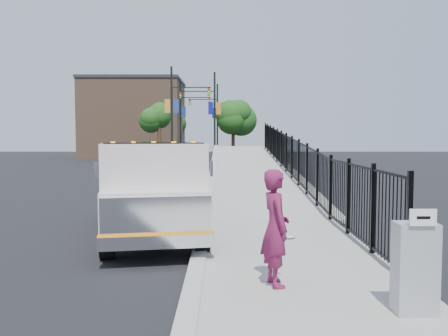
{
  "coord_description": "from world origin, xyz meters",
  "views": [
    {
      "loc": [
        0.48,
        -10.1,
        2.58
      ],
      "look_at": [
        0.51,
        2.0,
        1.73
      ],
      "focal_mm": 40.0,
      "sensor_mm": 36.0,
      "label": 1
    }
  ],
  "objects": [
    {
      "name": "ground",
      "position": [
        0.0,
        0.0,
        0.0
      ],
      "size": [
        120.0,
        120.0,
        0.0
      ],
      "primitive_type": "plane",
      "color": "black",
      "rests_on": "ground"
    },
    {
      "name": "sidewalk",
      "position": [
        1.93,
        -2.0,
        0.06
      ],
      "size": [
        3.55,
        12.0,
        0.12
      ],
      "primitive_type": "cube",
      "color": "#9E998E",
      "rests_on": "ground"
    },
    {
      "name": "curb",
      "position": [
        0.0,
        -2.0,
        0.08
      ],
      "size": [
        0.3,
        12.0,
        0.16
      ],
      "primitive_type": "cube",
      "color": "#ADAAA3",
      "rests_on": "ground"
    },
    {
      "name": "ramp",
      "position": [
        2.12,
        16.0,
        0.0
      ],
      "size": [
        3.95,
        24.06,
        3.19
      ],
      "primitive_type": "cube",
      "rotation": [
        0.06,
        0.0,
        0.0
      ],
      "color": "#9E998E",
      "rests_on": "ground"
    },
    {
      "name": "iron_fence",
      "position": [
        3.55,
        12.0,
        0.9
      ],
      "size": [
        0.1,
        28.0,
        1.8
      ],
      "primitive_type": "cube",
      "color": "black",
      "rests_on": "ground"
    },
    {
      "name": "truck",
      "position": [
        -1.37,
        2.59,
        1.36
      ],
      "size": [
        3.44,
        7.32,
        2.41
      ],
      "rotation": [
        0.0,
        0.0,
        0.18
      ],
      "color": "black",
      "rests_on": "ground"
    },
    {
      "name": "worker",
      "position": [
        1.33,
        -2.17,
        1.06
      ],
      "size": [
        0.59,
        0.77,
        1.89
      ],
      "primitive_type": "imported",
      "rotation": [
        0.0,
        0.0,
        1.78
      ],
      "color": "maroon",
      "rests_on": "sidewalk"
    },
    {
      "name": "utility_cabinet",
      "position": [
        3.1,
        -3.43,
        0.75
      ],
      "size": [
        0.55,
        0.4,
        1.25
      ],
      "primitive_type": "cube",
      "color": "gray",
      "rests_on": "sidewalk"
    },
    {
      "name": "arrow_sign",
      "position": [
        3.1,
        -3.65,
        1.48
      ],
      "size": [
        0.35,
        0.04,
        0.22
      ],
      "primitive_type": "cube",
      "color": "white",
      "rests_on": "utility_cabinet"
    },
    {
      "name": "debris",
      "position": [
        1.99,
        1.46,
        0.17
      ],
      "size": [
        0.38,
        0.38,
        0.1
      ],
      "primitive_type": "ellipsoid",
      "color": "silver",
      "rests_on": "sidewalk"
    },
    {
      "name": "light_pole_0",
      "position": [
        -3.39,
        30.85,
        4.36
      ],
      "size": [
        3.77,
        0.22,
        8.0
      ],
      "color": "black",
      "rests_on": "ground"
    },
    {
      "name": "light_pole_1",
      "position": [
        -0.55,
        34.66,
        4.36
      ],
      "size": [
        3.78,
        0.22,
        8.0
      ],
      "color": "black",
      "rests_on": "ground"
    },
    {
      "name": "light_pole_2",
      "position": [
        -3.64,
        42.24,
        4.36
      ],
      "size": [
        3.77,
        0.22,
        8.0
      ],
      "color": "black",
      "rests_on": "ground"
    },
    {
      "name": "light_pole_3",
      "position": [
        -0.42,
        45.06,
        4.36
      ],
      "size": [
        3.78,
        0.22,
        8.0
      ],
      "color": "black",
      "rests_on": "ground"
    },
    {
      "name": "tree_0",
      "position": [
        -5.24,
        34.9,
        3.93
      ],
      "size": [
        2.35,
        2.35,
        5.18
      ],
      "color": "#382314",
      "rests_on": "ground"
    },
    {
      "name": "tree_1",
      "position": [
        1.49,
        38.21,
        3.96
      ],
      "size": [
        2.81,
        2.81,
        5.41
      ],
      "color": "#382314",
      "rests_on": "ground"
    },
    {
      "name": "tree_2",
      "position": [
        -5.24,
        47.29,
        3.96
      ],
      "size": [
        2.9,
        2.9,
        5.45
      ],
      "color": "#382314",
      "rests_on": "ground"
    },
    {
      "name": "building",
      "position": [
        -9.0,
        44.0,
        4.0
      ],
      "size": [
        10.0,
        10.0,
        8.0
      ],
      "primitive_type": "cube",
      "color": "#8C664C",
      "rests_on": "ground"
    }
  ]
}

